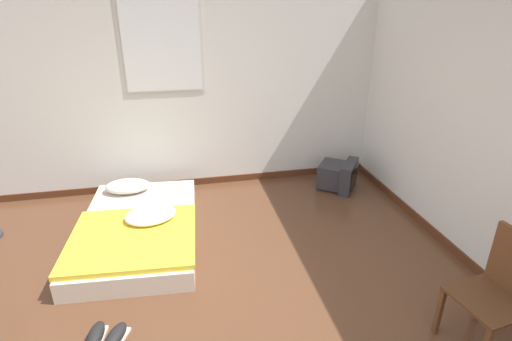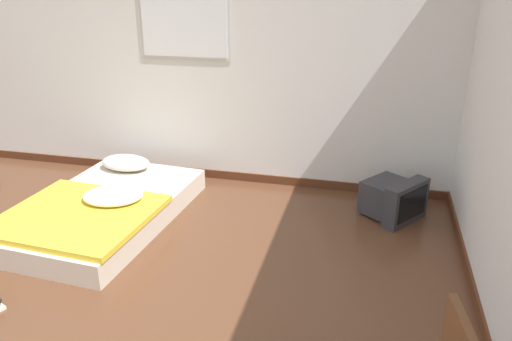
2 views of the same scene
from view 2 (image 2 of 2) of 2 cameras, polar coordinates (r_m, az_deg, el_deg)
wall_back at (r=5.19m, az=-6.77°, el=12.77°), size 7.55×0.08×2.60m
mattress_bed at (r=4.69m, az=-17.08°, el=-4.10°), size 1.29×1.97×0.34m
crt_tv at (r=4.70m, az=15.43°, el=-3.13°), size 0.62×0.63×0.38m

